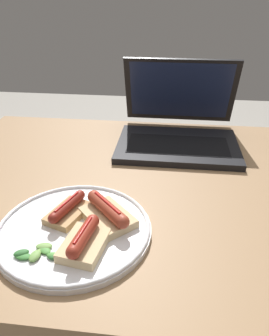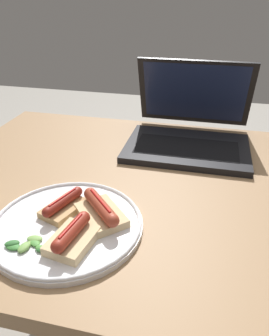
{
  "view_description": "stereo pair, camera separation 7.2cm",
  "coord_description": "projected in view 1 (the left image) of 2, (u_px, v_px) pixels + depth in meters",
  "views": [
    {
      "loc": [
        0.08,
        -0.66,
        1.12
      ],
      "look_at": [
        0.0,
        -0.04,
        0.77
      ],
      "focal_mm": 35.0,
      "sensor_mm": 36.0,
      "label": 1
    },
    {
      "loc": [
        0.15,
        -0.65,
        1.12
      ],
      "look_at": [
        0.0,
        -0.04,
        0.77
      ],
      "focal_mm": 35.0,
      "sensor_mm": 36.0,
      "label": 2
    }
  ],
  "objects": [
    {
      "name": "desk",
      "position": [
        135.0,
        209.0,
        0.82
      ],
      "size": [
        1.04,
        0.78,
        0.71
      ],
      "color": "#93704C",
      "rests_on": "ground_plane"
    },
    {
      "name": "salad_pile",
      "position": [
        37.0,
        253.0,
        0.55
      ],
      "size": [
        0.08,
        0.05,
        0.01
      ],
      "color": "#4C8E3D",
      "rests_on": "plate"
    },
    {
      "name": "plate",
      "position": [
        74.0,
        229.0,
        0.62
      ],
      "size": [
        0.29,
        0.29,
        0.02
      ],
      "color": "silver",
      "rests_on": "desk"
    },
    {
      "name": "laptop",
      "position": [
        178.0,
        129.0,
        0.96
      ],
      "size": [
        0.34,
        0.32,
        0.23
      ],
      "color": "black",
      "rests_on": "desk"
    },
    {
      "name": "sausage_toast_left",
      "position": [
        84.0,
        241.0,
        0.56
      ],
      "size": [
        0.08,
        0.1,
        0.04
      ],
      "rotation": [
        0.0,
        0.0,
        1.4
      ],
      "color": "#D6B784",
      "rests_on": "plate"
    },
    {
      "name": "sausage_toast_middle",
      "position": [
        68.0,
        210.0,
        0.64
      ],
      "size": [
        0.08,
        0.1,
        0.04
      ],
      "rotation": [
        0.0,
        0.0,
        4.37
      ],
      "color": "tan",
      "rests_on": "plate"
    },
    {
      "name": "sausage_toast_right",
      "position": [
        108.0,
        213.0,
        0.63
      ],
      "size": [
        0.13,
        0.13,
        0.04
      ],
      "rotation": [
        0.0,
        0.0,
        5.47
      ],
      "color": "#D6B784",
      "rests_on": "plate"
    }
  ]
}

